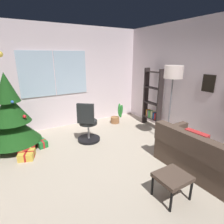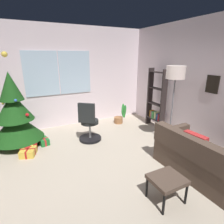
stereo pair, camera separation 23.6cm
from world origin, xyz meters
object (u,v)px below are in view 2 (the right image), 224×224
at_px(holiday_tree, 15,116).
at_px(office_chair, 89,126).
at_px(bookshelf, 156,102).
at_px(potted_plant, 121,116).
at_px(gift_box_gold, 28,152).
at_px(gift_box_red, 28,148).
at_px(footstool, 167,181).
at_px(gift_box_green, 44,141).
at_px(floor_lamp, 175,77).

xyz_separation_m(holiday_tree, office_chair, (1.59, -0.57, -0.33)).
xyz_separation_m(holiday_tree, bookshelf, (3.66, -0.57, 0.03)).
relative_size(holiday_tree, potted_plant, 3.42).
distance_m(holiday_tree, potted_plant, 2.95).
bearing_deg(gift_box_gold, office_chair, 3.26).
xyz_separation_m(gift_box_red, gift_box_gold, (-0.02, -0.20, -0.00)).
bearing_deg(gift_box_red, bookshelf, -1.93).
bearing_deg(holiday_tree, footstool, -56.86).
xyz_separation_m(gift_box_green, bookshelf, (3.13, -0.31, 0.68)).
height_order(gift_box_green, office_chair, office_chair).
relative_size(holiday_tree, gift_box_green, 6.33).
xyz_separation_m(gift_box_red, floor_lamp, (3.06, -1.15, 1.53)).
height_order(footstool, gift_box_red, footstool).
xyz_separation_m(gift_box_red, bookshelf, (3.48, -0.12, 0.68)).
bearing_deg(gift_box_green, gift_box_red, -150.59).
xyz_separation_m(gift_box_green, potted_plant, (2.37, 0.42, 0.15)).
xyz_separation_m(gift_box_red, potted_plant, (2.72, 0.62, 0.14)).
height_order(gift_box_red, bookshelf, bookshelf).
bearing_deg(potted_plant, office_chair, -150.83).
bearing_deg(gift_box_gold, potted_plant, 16.57).
xyz_separation_m(office_chair, floor_lamp, (1.66, -1.04, 1.21)).
bearing_deg(floor_lamp, potted_plant, 100.92).
distance_m(gift_box_green, potted_plant, 2.42).
height_order(gift_box_red, office_chair, office_chair).
height_order(footstool, potted_plant, potted_plant).
bearing_deg(office_chair, gift_box_red, 175.32).
distance_m(holiday_tree, gift_box_red, 0.81).
bearing_deg(office_chair, gift_box_gold, -176.74).
xyz_separation_m(holiday_tree, gift_box_gold, (0.16, -0.65, -0.65)).
distance_m(footstool, holiday_tree, 3.53).
height_order(gift_box_red, gift_box_gold, gift_box_red).
distance_m(footstool, floor_lamp, 2.27).
relative_size(gift_box_gold, floor_lamp, 0.21).
height_order(gift_box_red, gift_box_green, gift_box_red).
height_order(footstool, bookshelf, bookshelf).
distance_m(holiday_tree, office_chair, 1.72).
bearing_deg(floor_lamp, gift_box_green, 153.59).
xyz_separation_m(gift_box_green, floor_lamp, (2.72, -1.35, 1.53)).
bearing_deg(gift_box_red, potted_plant, 12.79).
relative_size(holiday_tree, gift_box_gold, 5.44).
relative_size(footstool, bookshelf, 0.28).
bearing_deg(holiday_tree, gift_box_green, -26.39).
height_order(bookshelf, potted_plant, bookshelf).
height_order(gift_box_green, floor_lamp, floor_lamp).
xyz_separation_m(footstool, gift_box_red, (-1.74, 2.48, -0.26)).
bearing_deg(holiday_tree, bookshelf, -8.92).
distance_m(gift_box_red, bookshelf, 3.55).
bearing_deg(floor_lamp, gift_box_gold, 162.74).
height_order(holiday_tree, office_chair, holiday_tree).
distance_m(gift_box_red, office_chair, 1.45).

